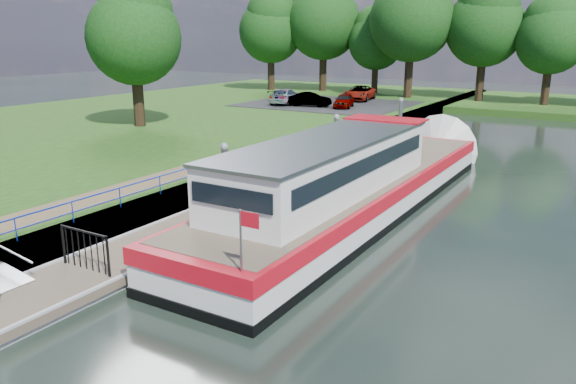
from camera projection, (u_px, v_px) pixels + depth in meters
The scene contains 16 objects.
ground at pixel (16, 316), 13.72m from camera, with size 160.00×160.00×0.00m, color black.
riverbank at pixel (59, 140), 34.96m from camera, with size 32.00×90.00×0.78m, color #214714.
bank_edge at pixel (265, 169), 27.26m from camera, with size 1.10×90.00×0.78m, color #473D2D.
footpath at pixel (130, 188), 22.30m from camera, with size 1.60×40.00×0.05m, color brown.
carpark at pixel (328, 104), 50.33m from camera, with size 14.00×12.00×0.06m, color black.
blue_fence at pixel (45, 215), 17.21m from camera, with size 0.04×18.04×0.72m.
pontoon at pixel (289, 189), 24.39m from camera, with size 2.50×30.00×0.56m.
mooring_piles at pixel (289, 165), 24.10m from camera, with size 0.30×27.30×3.55m.
gate_panel at pixel (84, 244), 15.23m from camera, with size 1.85×0.05×1.15m.
barge at pixel (361, 182), 21.96m from camera, with size 4.36×21.15×4.78m.
horizon_trees at pixel (471, 22), 52.56m from camera, with size 54.38×10.03×12.87m.
bank_tree_a at pixel (135, 30), 36.38m from camera, with size 6.12×6.12×9.72m.
car_a at pixel (344, 101), 47.22m from camera, with size 1.39×3.45×1.17m, color #999999.
car_b at pixel (310, 99), 48.08m from camera, with size 1.25×3.59×1.18m, color #999999.
car_c at pixel (285, 96), 49.90m from camera, with size 1.86×4.57×1.33m, color #999999.
car_d at pixel (360, 93), 52.68m from camera, with size 2.22×4.83×1.34m, color #999999.
Camera 1 is at (12.13, -7.17, 6.58)m, focal length 35.00 mm.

